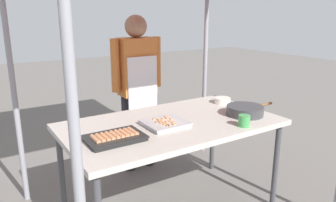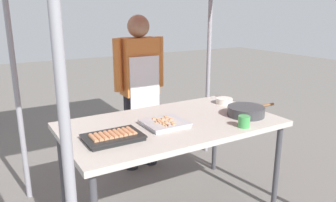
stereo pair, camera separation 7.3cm
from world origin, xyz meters
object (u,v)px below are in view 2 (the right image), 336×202
(condiment_bowl, at_px, (224,101))
(drink_cup_near_edge, at_px, (244,122))
(tray_meat_skewers, at_px, (165,123))
(vendor_woman, at_px, (140,82))
(stall_table, at_px, (171,129))
(cooking_wok, at_px, (246,111))
(tray_grilled_sausages, at_px, (113,137))

(condiment_bowl, bearing_deg, drink_cup_near_edge, -117.14)
(tray_meat_skewers, distance_m, condiment_bowl, 0.79)
(condiment_bowl, relative_size, drink_cup_near_edge, 1.76)
(drink_cup_near_edge, xyz_separation_m, vendor_woman, (-0.24, 1.19, 0.10))
(stall_table, distance_m, cooking_wok, 0.62)
(condiment_bowl, bearing_deg, tray_meat_skewers, -162.37)
(tray_grilled_sausages, height_order, condiment_bowl, same)
(tray_grilled_sausages, height_order, drink_cup_near_edge, drink_cup_near_edge)
(stall_table, relative_size, tray_grilled_sausages, 4.37)
(drink_cup_near_edge, relative_size, vendor_woman, 0.06)
(tray_grilled_sausages, bearing_deg, condiment_bowl, 14.48)
(cooking_wok, height_order, condiment_bowl, cooking_wok)
(vendor_woman, bearing_deg, stall_table, 80.15)
(tray_grilled_sausages, height_order, vendor_woman, vendor_woman)
(drink_cup_near_edge, bearing_deg, tray_meat_skewers, 146.37)
(condiment_bowl, bearing_deg, cooking_wok, -102.69)
(stall_table, bearing_deg, vendor_woman, 80.15)
(cooking_wok, bearing_deg, condiment_bowl, 77.31)
(drink_cup_near_edge, bearing_deg, cooking_wok, 43.30)
(tray_meat_skewers, xyz_separation_m, drink_cup_near_edge, (0.47, -0.31, 0.02))
(condiment_bowl, xyz_separation_m, drink_cup_near_edge, (-0.28, -0.55, 0.02))
(condiment_bowl, height_order, drink_cup_near_edge, drink_cup_near_edge)
(cooking_wok, height_order, drink_cup_near_edge, drink_cup_near_edge)
(stall_table, xyz_separation_m, vendor_woman, (0.14, 0.83, 0.19))
(tray_meat_skewers, bearing_deg, drink_cup_near_edge, -33.63)
(tray_grilled_sausages, bearing_deg, tray_meat_skewers, 8.59)
(tray_grilled_sausages, distance_m, tray_meat_skewers, 0.42)
(cooking_wok, distance_m, vendor_woman, 1.10)
(condiment_bowl, distance_m, drink_cup_near_edge, 0.62)
(tray_meat_skewers, relative_size, cooking_wok, 0.66)
(tray_meat_skewers, height_order, cooking_wok, cooking_wok)
(tray_grilled_sausages, relative_size, vendor_woman, 0.24)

